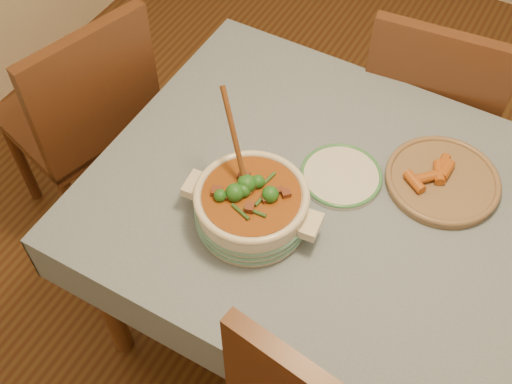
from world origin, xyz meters
The scene contains 7 objects.
floor centered at (0.00, 0.00, 0.00)m, with size 4.50×4.50×0.00m, color #462514.
dining_table centered at (0.00, 0.00, 0.66)m, with size 1.68×1.08×0.76m.
stew_casserole centered at (-0.33, -0.18, 0.83)m, with size 0.39×0.33×0.36m.
white_plate centered at (-0.18, 0.08, 0.77)m, with size 0.27×0.27×0.02m.
fried_plate centered at (0.08, 0.20, 0.78)m, with size 0.40×0.40×0.05m.
chair_far centered at (-0.09, 0.69, 0.55)m, with size 0.50×0.50×0.97m.
chair_left centered at (-1.13, 0.04, 0.56)m, with size 0.57×0.57×0.99m.
Camera 1 is at (0.17, -1.04, 2.20)m, focal length 45.00 mm.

